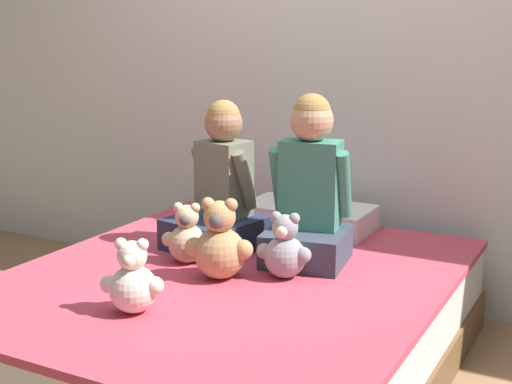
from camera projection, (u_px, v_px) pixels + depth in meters
ground_plane at (231, 370)px, 2.84m from camera, size 14.00×14.00×0.00m
wall_behind_bed at (337, 46)px, 3.46m from camera, size 8.00×0.06×2.50m
bed at (231, 323)px, 2.80m from camera, size 1.61×1.86×0.41m
child_on_left at (220, 193)px, 3.04m from camera, size 0.41×0.42×0.63m
child_on_right at (309, 192)px, 2.84m from camera, size 0.36×0.36×0.68m
teddy_bear_held_by_left_child at (187, 237)px, 2.86m from camera, size 0.20×0.16×0.25m
teddy_bear_held_by_right_child at (285, 250)px, 2.68m from camera, size 0.21×0.16×0.26m
teddy_bear_between_children at (220, 245)px, 2.67m from camera, size 0.25×0.20×0.31m
teddy_bear_at_foot_of_bed at (133, 282)px, 2.35m from camera, size 0.20×0.16×0.26m
pillow_at_headboard at (309, 216)px, 3.37m from camera, size 0.60×0.32×0.11m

